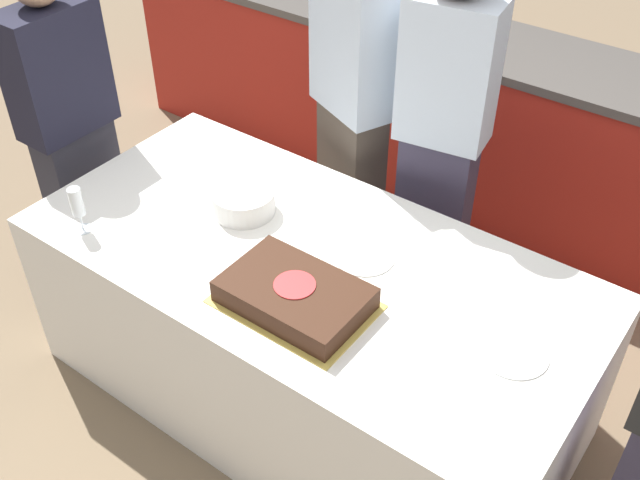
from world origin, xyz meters
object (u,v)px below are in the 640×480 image
object	(u,v)px
person_cutting_cake	(441,139)
person_standing_back	(353,114)
plate_stack	(244,201)
wine_glass	(77,204)
person_seated_left	(71,133)
cake	(295,295)

from	to	relation	value
person_cutting_cake	person_standing_back	distance (m)	0.42
person_standing_back	plate_stack	bearing A→B (deg)	108.89
person_standing_back	wine_glass	bearing A→B (deg)	90.53
person_cutting_cake	person_standing_back	size ratio (longest dim) A/B	1.02
person_seated_left	person_standing_back	bearing A→B (deg)	-52.79
person_seated_left	wine_glass	bearing A→B (deg)	-126.19
cake	plate_stack	xyz separation A→B (m)	(-0.46, 0.28, 0.00)
plate_stack	person_cutting_cake	xyz separation A→B (m)	(0.46, 0.64, 0.12)
cake	person_standing_back	distance (m)	1.02
person_cutting_cake	person_seated_left	world-z (taller)	person_cutting_cake
wine_glass	person_standing_back	size ratio (longest dim) A/B	0.11
person_cutting_cake	person_seated_left	size ratio (longest dim) A/B	1.10
wine_glass	person_cutting_cake	distance (m)	1.37
cake	person_cutting_cake	bearing A→B (deg)	90.00
cake	person_standing_back	world-z (taller)	person_standing_back
cake	plate_stack	size ratio (longest dim) A/B	2.11
cake	person_cutting_cake	size ratio (longest dim) A/B	0.29
plate_stack	person_cutting_cake	world-z (taller)	person_cutting_cake
cake	person_seated_left	xyz separation A→B (m)	(-1.35, 0.21, 0.01)
cake	plate_stack	world-z (taller)	plate_stack
person_cutting_cake	person_seated_left	distance (m)	1.53
cake	wine_glass	bearing A→B (deg)	-170.06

